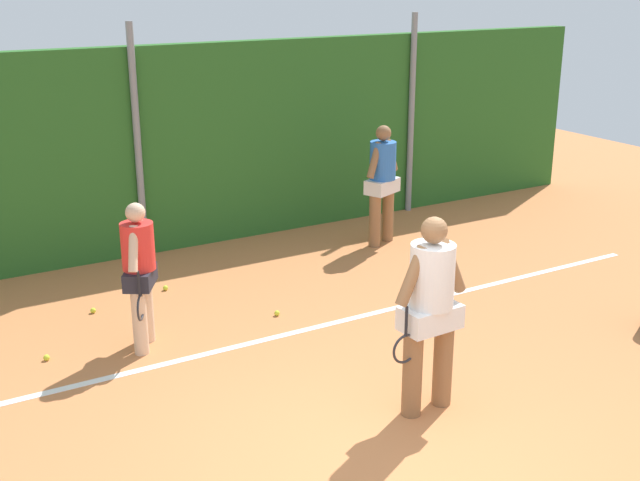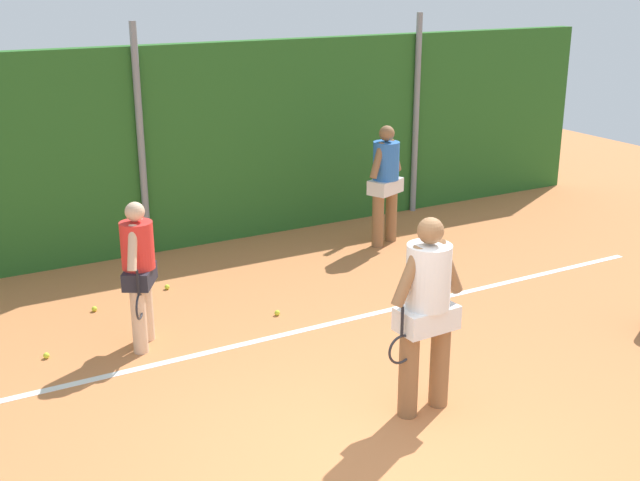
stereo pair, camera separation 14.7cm
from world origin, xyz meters
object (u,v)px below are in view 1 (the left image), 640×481
Objects in this scene: player_backcourt_far at (382,178)px; player_midcourt at (139,268)px; tennis_ball_1 at (277,313)px; player_foreground_near at (430,305)px; tennis_ball_0 at (165,288)px; tennis_ball_7 at (47,358)px; tennis_ball_4 at (93,310)px.

player_midcourt is at bearing 179.10° from player_backcourt_far.
player_midcourt is 1.87m from tennis_ball_1.
player_foreground_near reaches higher than player_backcourt_far.
tennis_ball_1 is (0.87, -1.45, 0.00)m from tennis_ball_0.
player_midcourt is (-1.86, 2.63, -0.14)m from player_foreground_near.
player_midcourt is at bearing -11.52° from tennis_ball_7.
player_backcourt_far is (2.41, 4.28, -0.05)m from player_foreground_near.
tennis_ball_1 is at bearing -87.95° from player_foreground_near.
player_backcourt_far reaches higher than player_midcourt.
tennis_ball_0 is at bearing 160.93° from player_backcourt_far.
player_foreground_near reaches higher than tennis_ball_7.
player_backcourt_far is 27.30× the size of tennis_ball_7.
player_foreground_near is 4.91m from player_backcourt_far.
tennis_ball_7 is (-2.87, 2.83, -1.03)m from player_foreground_near.
player_foreground_near is 4.16m from tennis_ball_7.
player_midcourt is 24.92× the size of tennis_ball_4.
player_foreground_near is at bearing 65.87° from player_midcourt.
player_midcourt is 24.92× the size of tennis_ball_0.
tennis_ball_4 is 1.27m from tennis_ball_7.
tennis_ball_7 is (-1.78, -1.26, 0.00)m from tennis_ball_0.
player_backcourt_far is 27.30× the size of tennis_ball_0.
tennis_ball_0 is 2.19m from tennis_ball_7.
player_foreground_near reaches higher than tennis_ball_4.
player_foreground_near is 3.22m from player_midcourt.
player_midcourt reaches higher than tennis_ball_7.
tennis_ball_0 is 1.00× the size of tennis_ball_1.
tennis_ball_4 is (-1.01, -0.26, 0.00)m from tennis_ball_0.
player_midcourt reaches higher than tennis_ball_0.
tennis_ball_1 and tennis_ball_4 have the same top height.
tennis_ball_4 is (-4.51, -0.44, -0.98)m from player_backcourt_far.
tennis_ball_0 is at bearing -177.09° from player_midcourt.
tennis_ball_1 is 2.67m from tennis_ball_7.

